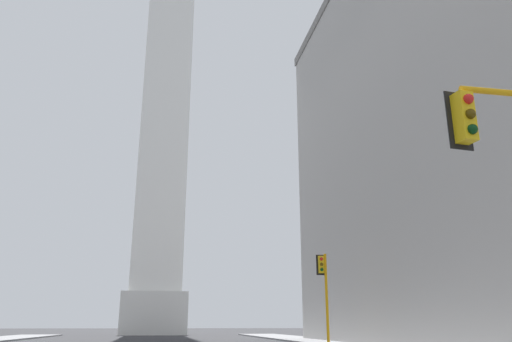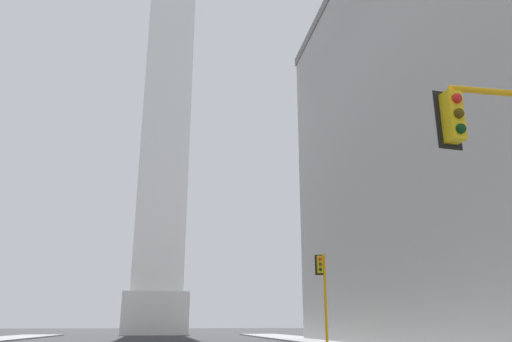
{
  "view_description": "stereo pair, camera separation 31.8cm",
  "coord_description": "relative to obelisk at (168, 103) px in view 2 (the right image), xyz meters",
  "views": [
    {
      "loc": [
        1.12,
        -0.0,
        1.41
      ],
      "look_at": [
        9.14,
        44.36,
        15.3
      ],
      "focal_mm": 35.0,
      "sensor_mm": 36.0,
      "label": 1
    },
    {
      "loc": [
        1.43,
        -0.06,
        1.41
      ],
      "look_at": [
        9.14,
        44.36,
        15.3
      ],
      "focal_mm": 35.0,
      "sensor_mm": 36.0,
      "label": 2
    }
  ],
  "objects": [
    {
      "name": "obelisk",
      "position": [
        0.0,
        0.0,
        0.0
      ],
      "size": [
        9.03,
        9.03,
        74.06
      ],
      "color": "silver",
      "rests_on": "ground_plane"
    },
    {
      "name": "traffic_light_mid_right",
      "position": [
        11.32,
        -43.4,
        -31.75
      ],
      "size": [
        0.76,
        0.52,
        5.85
      ],
      "color": "orange",
      "rests_on": "ground_plane"
    }
  ]
}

